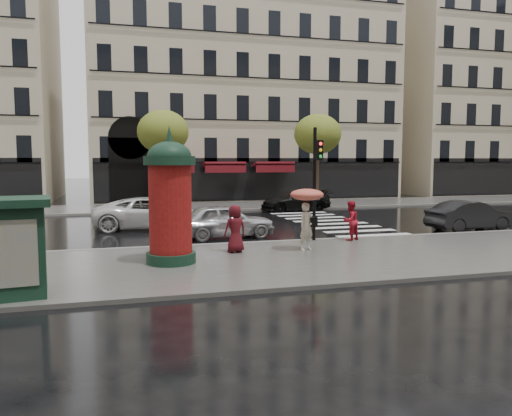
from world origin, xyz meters
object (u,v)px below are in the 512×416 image
object	(u,v)px
traffic_light	(316,172)
car_silver	(224,221)
man_burgundy	(235,229)
car_black	(296,201)
car_white	(152,213)
morris_column	(170,198)
woman_umbrella	(307,208)
woman_red	(350,221)
car_darkgrey	(471,216)
newsstand	(8,246)

from	to	relation	value
traffic_light	car_silver	distance (m)	4.53
man_burgundy	car_black	world-z (taller)	man_burgundy
car_black	car_white	bearing A→B (deg)	-61.88
traffic_light	car_silver	size ratio (longest dim) A/B	1.04
morris_column	car_silver	world-z (taller)	morris_column
woman_umbrella	woman_red	xyz separation A→B (m)	(2.52, 1.64, -0.71)
traffic_light	car_white	xyz separation A→B (m)	(-6.04, 6.00, -2.08)
woman_umbrella	traffic_light	size ratio (longest dim) A/B	0.51
car_white	man_burgundy	bearing A→B (deg)	-159.66
morris_column	car_black	xyz separation A→B (m)	(9.68, 15.13, -1.50)
morris_column	car_silver	distance (m)	6.08
car_silver	car_white	distance (m)	4.59
woman_umbrella	woman_red	distance (m)	3.09
car_white	car_darkgrey	bearing A→B (deg)	-103.87
woman_umbrella	man_burgundy	world-z (taller)	woman_umbrella
traffic_light	car_black	xyz separation A→B (m)	(3.64, 12.28, -2.18)
car_darkgrey	newsstand	bearing A→B (deg)	106.83
woman_red	newsstand	bearing A→B (deg)	-0.13
morris_column	car_white	xyz separation A→B (m)	(0.00, 8.85, -1.40)
woman_umbrella	man_burgundy	distance (m)	2.66
newsstand	car_white	bearing A→B (deg)	70.68
woman_umbrella	car_darkgrey	bearing A→B (deg)	19.56
morris_column	car_darkgrey	xyz separation A→B (m)	(14.59, 4.33, -1.47)
man_burgundy	woman_red	bearing A→B (deg)	-178.87
woman_red	car_silver	bearing A→B (deg)	-55.27
woman_red	newsstand	distance (m)	12.73
morris_column	newsstand	size ratio (longest dim) A/B	1.83
woman_red	traffic_light	distance (m)	2.40
car_white	car_black	size ratio (longest dim) A/B	1.20
car_silver	woman_umbrella	bearing A→B (deg)	-159.28
car_darkgrey	car_black	world-z (taller)	car_darkgrey
car_darkgrey	car_black	xyz separation A→B (m)	(-4.90, 10.80, -0.03)
woman_red	morris_column	bearing A→B (deg)	-6.38
traffic_light	car_black	size ratio (longest dim) A/B	0.97
woman_umbrella	morris_column	world-z (taller)	morris_column
newsstand	car_white	world-z (taller)	newsstand
man_burgundy	car_white	distance (m)	8.01
woman_umbrella	car_darkgrey	distance (m)	10.32
car_darkgrey	car_white	distance (m)	15.26
woman_red	car_black	bearing A→B (deg)	-125.42
traffic_light	car_white	size ratio (longest dim) A/B	0.81
woman_red	car_darkgrey	world-z (taller)	woman_red
car_black	traffic_light	bearing A→B (deg)	-21.40
man_burgundy	car_darkgrey	world-z (taller)	man_burgundy
man_burgundy	car_black	xyz separation A→B (m)	(7.34, 13.95, -0.28)
woman_red	newsstand	size ratio (longest dim) A/B	0.68
car_darkgrey	car_white	world-z (taller)	car_white
woman_red	car_silver	world-z (taller)	woman_red
morris_column	traffic_light	world-z (taller)	traffic_light
woman_umbrella	car_darkgrey	world-z (taller)	woman_umbrella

